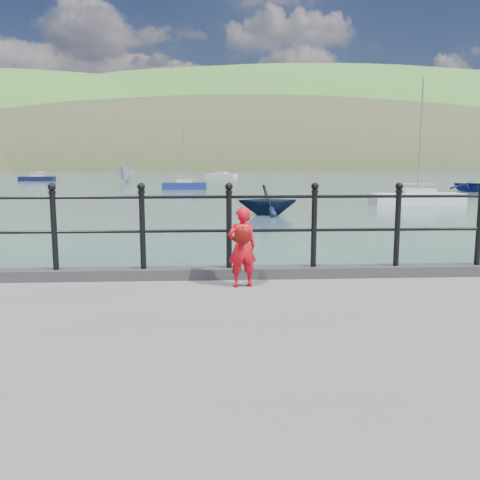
{
  "coord_description": "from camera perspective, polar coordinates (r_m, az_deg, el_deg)",
  "views": [
    {
      "loc": [
        0.35,
        -7.18,
        2.61
      ],
      "look_at": [
        0.75,
        -0.2,
        1.55
      ],
      "focal_mm": 38.0,
      "sensor_mm": 36.0,
      "label": 1
    }
  ],
  "objects": [
    {
      "name": "sailboat_deep",
      "position": [
        94.46,
        -2.16,
        7.24
      ],
      "size": [
        6.1,
        4.61,
        8.92
      ],
      "rotation": [
        0.0,
        0.0,
        -0.53
      ],
      "color": "silver",
      "rests_on": "ground"
    },
    {
      "name": "child",
      "position": [
        6.61,
        0.23,
        -0.75
      ],
      "size": [
        0.43,
        0.35,
        1.05
      ],
      "rotation": [
        0.0,
        0.0,
        3.35
      ],
      "color": "red",
      "rests_on": "quay"
    },
    {
      "name": "sailboat_port",
      "position": [
        51.34,
        -6.25,
        6.04
      ],
      "size": [
        4.4,
        1.47,
        6.59
      ],
      "rotation": [
        0.0,
        0.0,
        -0.02
      ],
      "color": "navy",
      "rests_on": "ground"
    },
    {
      "name": "kerb",
      "position": [
        7.2,
        -6.01,
        -3.73
      ],
      "size": [
        60.0,
        0.3,
        0.15
      ],
      "primitive_type": "cube",
      "color": "#28282B",
      "rests_on": "quay"
    },
    {
      "name": "railing",
      "position": [
        7.08,
        -6.1,
        2.2
      ],
      "size": [
        18.11,
        0.11,
        1.2
      ],
      "color": "black",
      "rests_on": "kerb"
    },
    {
      "name": "sailboat_left",
      "position": [
        80.1,
        -21.83,
        6.38
      ],
      "size": [
        5.01,
        1.63,
        7.24
      ],
      "rotation": [
        0.0,
        0.0,
        -0.02
      ],
      "color": "black",
      "rests_on": "ground"
    },
    {
      "name": "far_shore",
      "position": [
        250.77,
        5.47,
        2.82
      ],
      "size": [
        830.0,
        200.0,
        156.0
      ],
      "color": "#333A21",
      "rests_on": "ground"
    },
    {
      "name": "launch_white",
      "position": [
        69.21,
        -12.64,
        7.18
      ],
      "size": [
        2.37,
        5.88,
        2.25
      ],
      "primitive_type": "imported",
      "rotation": [
        0.0,
        0.0,
        0.03
      ],
      "color": "beige",
      "rests_on": "ground"
    },
    {
      "name": "sailboat_near",
      "position": [
        34.48,
        19.27,
        4.37
      ],
      "size": [
        5.87,
        1.82,
        8.06
      ],
      "rotation": [
        0.0,
        0.0,
        0.04
      ],
      "color": "silver",
      "rests_on": "ground"
    },
    {
      "name": "ground",
      "position": [
        7.64,
        -5.83,
        -11.39
      ],
      "size": [
        600.0,
        600.0,
        0.0
      ],
      "primitive_type": "plane",
      "color": "#2D4251",
      "rests_on": "ground"
    },
    {
      "name": "launch_navy",
      "position": [
        25.73,
        3.11,
        4.5
      ],
      "size": [
        2.92,
        2.52,
        1.53
      ],
      "primitive_type": "imported",
      "rotation": [
        0.0,
        0.0,
        1.57
      ],
      "color": "black",
      "rests_on": "ground"
    }
  ]
}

